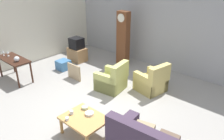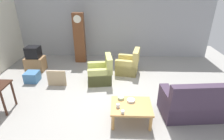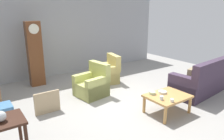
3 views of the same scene
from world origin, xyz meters
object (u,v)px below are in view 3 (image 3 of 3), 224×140
at_px(armchair_olive_near, 92,85).
at_px(storage_box_blue, 2,113).
at_px(coffee_table_wood, 167,98).
at_px(grandfather_clock, 35,54).
at_px(armchair_olive_far, 106,73).
at_px(glass_dome_cloche, 0,116).
at_px(bowl_white_stacked, 162,92).
at_px(bowl_shallow_green, 152,93).
at_px(couch_floral, 203,81).
at_px(cup_white_porcelain, 172,100).
at_px(cup_blue_rimmed, 161,98).
at_px(framed_picture_leaning, 47,103).

relative_size(armchair_olive_near, storage_box_blue, 2.12).
height_order(coffee_table_wood, grandfather_clock, grandfather_clock).
height_order(armchair_olive_far, glass_dome_cloche, glass_dome_cloche).
bearing_deg(grandfather_clock, bowl_white_stacked, -61.63).
bearing_deg(armchair_olive_far, bowl_shallow_green, -97.14).
bearing_deg(couch_floral, grandfather_clock, 137.56).
bearing_deg(coffee_table_wood, bowl_white_stacked, 90.20).
relative_size(glass_dome_cloche, bowl_shallow_green, 1.06).
xyz_separation_m(coffee_table_wood, cup_white_porcelain, (-0.21, -0.30, 0.10)).
relative_size(armchair_olive_far, cup_blue_rimmed, 10.32).
height_order(storage_box_blue, glass_dome_cloche, glass_dome_cloche).
relative_size(framed_picture_leaning, bowl_white_stacked, 3.04).
bearing_deg(framed_picture_leaning, bowl_shallow_green, -33.52).
height_order(cup_white_porcelain, cup_blue_rimmed, cup_blue_rimmed).
relative_size(armchair_olive_far, bowl_white_stacked, 4.66).
height_order(storage_box_blue, bowl_shallow_green, bowl_shallow_green).
relative_size(couch_floral, framed_picture_leaning, 3.62).
bearing_deg(grandfather_clock, cup_blue_rimmed, -67.12).
height_order(bowl_white_stacked, bowl_shallow_green, bowl_shallow_green).
xyz_separation_m(armchair_olive_near, cup_white_porcelain, (0.69, -2.24, 0.18)).
height_order(armchair_olive_far, coffee_table_wood, armchair_olive_far).
bearing_deg(cup_blue_rimmed, armchair_olive_near, 106.02).
height_order(couch_floral, cup_white_porcelain, couch_floral).
distance_m(glass_dome_cloche, cup_blue_rimmed, 3.14).
xyz_separation_m(grandfather_clock, storage_box_blue, (-1.32, -1.84, -0.85)).
relative_size(framed_picture_leaning, bowl_shallow_green, 3.82).
height_order(coffee_table_wood, bowl_shallow_green, bowl_shallow_green).
bearing_deg(cup_white_porcelain, coffee_table_wood, 54.50).
bearing_deg(storage_box_blue, coffee_table_wood, -30.04).
bearing_deg(bowl_white_stacked, cup_blue_rimmed, -141.37).
relative_size(armchair_olive_near, coffee_table_wood, 0.96).
xyz_separation_m(coffee_table_wood, bowl_shallow_green, (-0.24, 0.25, 0.09)).
distance_m(couch_floral, grandfather_clock, 5.15).
bearing_deg(coffee_table_wood, armchair_olive_near, 114.84).
bearing_deg(framed_picture_leaning, cup_blue_rimmed, -40.58).
distance_m(couch_floral, armchair_olive_near, 3.22).
distance_m(cup_white_porcelain, bowl_white_stacked, 0.50).
relative_size(grandfather_clock, bowl_white_stacked, 10.27).
height_order(framed_picture_leaning, cup_blue_rimmed, cup_blue_rimmed).
xyz_separation_m(framed_picture_leaning, bowl_shallow_green, (2.06, -1.37, 0.21)).
distance_m(bowl_white_stacked, bowl_shallow_green, 0.26).
bearing_deg(couch_floral, armchair_olive_far, 126.76).
bearing_deg(couch_floral, glass_dome_cloche, 179.85).
height_order(armchair_olive_near, armchair_olive_far, same).
relative_size(armchair_olive_far, bowl_shallow_green, 5.87).
bearing_deg(cup_blue_rimmed, bowl_white_stacked, 38.63).
bearing_deg(storage_box_blue, grandfather_clock, 54.32).
xyz_separation_m(armchair_olive_near, armchair_olive_far, (0.96, 0.72, 0.00)).
bearing_deg(armchair_olive_far, cup_white_porcelain, -95.20).
bearing_deg(coffee_table_wood, framed_picture_leaning, 145.01).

